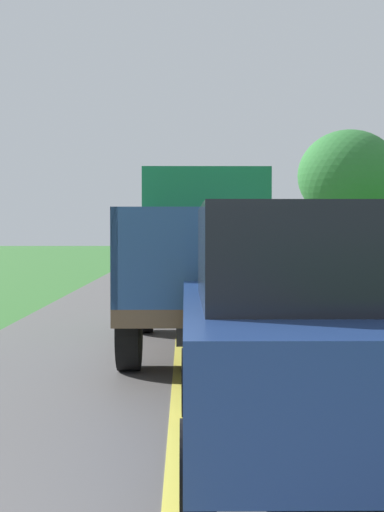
% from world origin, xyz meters
% --- Properties ---
extents(banana_truck_near, '(2.38, 5.85, 2.80)m').
position_xyz_m(banana_truck_near, '(0.42, 11.14, 1.46)').
color(banana_truck_near, '#2D2D30').
rests_on(banana_truck_near, road_surface).
extents(roadside_tree_mid_right, '(3.27, 3.27, 5.13)m').
position_xyz_m(roadside_tree_mid_right, '(5.37, 22.78, 3.64)').
color(roadside_tree_mid_right, '#4C3823').
rests_on(roadside_tree_mid_right, ground).
extents(following_car, '(1.74, 4.10, 1.92)m').
position_xyz_m(following_car, '(0.92, 5.25, 1.07)').
color(following_car, navy).
rests_on(following_car, road_surface).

